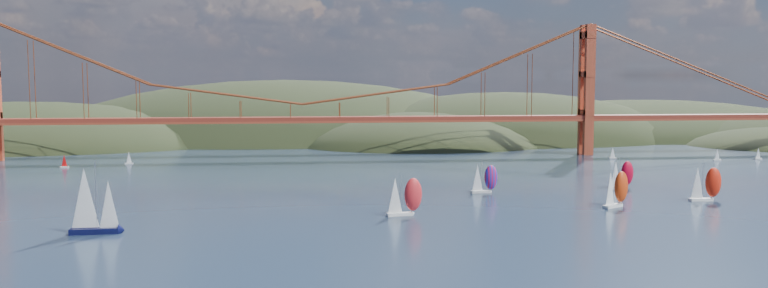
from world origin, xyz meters
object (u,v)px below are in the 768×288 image
sloop_navy (92,201)px  racer_1 (616,188)px  racer_0 (404,196)px  racer_2 (705,183)px  racer_rwb (484,178)px  racer_3 (621,174)px

sloop_navy → racer_1: sloop_navy is taller
racer_0 → racer_1: 55.83m
racer_2 → racer_rwb: 59.22m
racer_0 → racer_1: size_ratio=1.00×
racer_3 → racer_0: bearing=-167.5°
sloop_navy → racer_2: (152.24, 24.63, -2.12)m
racer_2 → racer_rwb: racer_2 is taller
racer_1 → racer_rwb: racer_1 is taller
racer_0 → racer_1: racer_1 is taller
sloop_navy → racer_2: sloop_navy is taller
racer_rwb → racer_2: bearing=-25.1°
racer_1 → racer_0: bearing=153.9°
racer_rwb → racer_0: bearing=-136.0°
racer_0 → racer_3: 78.65m
racer_1 → racer_rwb: 38.48m
sloop_navy → racer_1: 125.81m
racer_1 → racer_3: (14.80, 29.79, -0.47)m
racer_3 → racer_rwb: bearing=170.2°
racer_2 → racer_3: (-13.00, 23.56, -0.44)m
sloop_navy → racer_2: 154.23m
racer_1 → racer_3: bearing=32.0°
racer_0 → sloop_navy: bearing=179.4°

